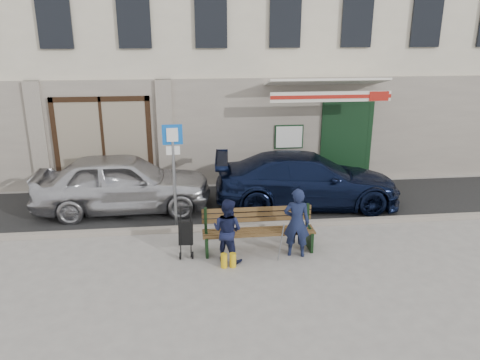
{
  "coord_description": "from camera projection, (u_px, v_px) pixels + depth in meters",
  "views": [
    {
      "loc": [
        -0.72,
        -8.75,
        4.61
      ],
      "look_at": [
        0.44,
        1.6,
        1.2
      ],
      "focal_mm": 35.0,
      "sensor_mm": 36.0,
      "label": 1
    }
  ],
  "objects": [
    {
      "name": "ground",
      "position": [
        228.0,
        259.0,
        9.78
      ],
      "size": [
        80.0,
        80.0,
        0.0
      ],
      "primitive_type": "plane",
      "color": "#9E9991",
      "rests_on": "ground"
    },
    {
      "name": "building",
      "position": [
        206.0,
        16.0,
        16.21
      ],
      "size": [
        20.0,
        8.27,
        10.0
      ],
      "color": "beige",
      "rests_on": "ground"
    },
    {
      "name": "asphalt_lane",
      "position": [
        218.0,
        205.0,
        12.7
      ],
      "size": [
        60.0,
        3.2,
        0.01
      ],
      "primitive_type": "cube",
      "color": "#282828",
      "rests_on": "ground"
    },
    {
      "name": "bench",
      "position": [
        256.0,
        231.0,
        10.0
      ],
      "size": [
        2.4,
        1.17,
        0.98
      ],
      "color": "brown",
      "rests_on": "ground"
    },
    {
      "name": "curb",
      "position": [
        222.0,
        227.0,
        11.17
      ],
      "size": [
        60.0,
        0.18,
        0.12
      ],
      "primitive_type": "cube",
      "color": "#9E9384",
      "rests_on": "ground"
    },
    {
      "name": "car_silver",
      "position": [
        123.0,
        182.0,
        12.16
      ],
      "size": [
        4.54,
        1.89,
        1.54
      ],
      "primitive_type": "imported",
      "rotation": [
        0.0,
        0.0,
        1.59
      ],
      "color": "silver",
      "rests_on": "ground"
    },
    {
      "name": "car_navy",
      "position": [
        307.0,
        180.0,
        12.54
      ],
      "size": [
        5.07,
        2.41,
        1.43
      ],
      "primitive_type": "imported",
      "rotation": [
        0.0,
        0.0,
        1.49
      ],
      "color": "black",
      "rests_on": "ground"
    },
    {
      "name": "parking_sign",
      "position": [
        173.0,
        160.0,
        10.87
      ],
      "size": [
        0.47,
        0.08,
        2.51
      ],
      "rotation": [
        0.0,
        0.0,
        0.06
      ],
      "color": "gray",
      "rests_on": "ground"
    },
    {
      "name": "woman",
      "position": [
        227.0,
        230.0,
        9.53
      ],
      "size": [
        0.83,
        0.79,
        1.34
      ],
      "primitive_type": "imported",
      "rotation": [
        0.0,
        0.0,
        2.54
      ],
      "color": "#141837",
      "rests_on": "ground"
    },
    {
      "name": "man",
      "position": [
        297.0,
        223.0,
        9.71
      ],
      "size": [
        0.62,
        0.48,
        1.5
      ],
      "primitive_type": "imported",
      "rotation": [
        0.0,
        0.0,
        2.9
      ],
      "color": "#151C3A",
      "rests_on": "ground"
    },
    {
      "name": "stroller",
      "position": [
        186.0,
        234.0,
        9.83
      ],
      "size": [
        0.32,
        0.44,
        1.04
      ],
      "rotation": [
        0.0,
        0.0,
        -0.07
      ],
      "color": "black",
      "rests_on": "ground"
    }
  ]
}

